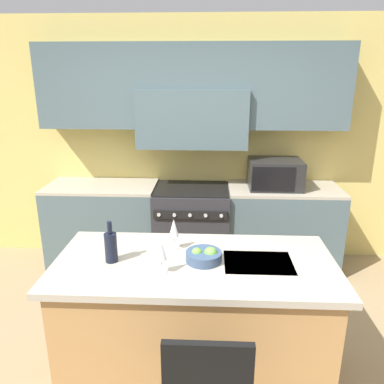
# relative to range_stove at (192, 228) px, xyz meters

# --- Properties ---
(back_cabinetry) EXTENTS (10.00, 0.46, 2.70)m
(back_cabinetry) POSITION_rel_range_stove_xyz_m (0.00, 0.27, 1.12)
(back_cabinetry) COLOR #DBC166
(back_cabinetry) RESTS_ON ground_plane
(back_counter) EXTENTS (3.19, 0.62, 0.94)m
(back_counter) POSITION_rel_range_stove_xyz_m (-0.00, 0.02, 0.01)
(back_counter) COLOR #4C6066
(back_counter) RESTS_ON ground_plane
(range_stove) EXTENTS (0.81, 0.70, 0.92)m
(range_stove) POSITION_rel_range_stove_xyz_m (0.00, 0.00, 0.00)
(range_stove) COLOR #2D2D33
(range_stove) RESTS_ON ground_plane
(microwave) EXTENTS (0.55, 0.43, 0.30)m
(microwave) POSITION_rel_range_stove_xyz_m (0.88, 0.02, 0.63)
(microwave) COLOR black
(microwave) RESTS_ON back_counter
(kitchen_island) EXTENTS (1.83, 0.86, 0.94)m
(kitchen_island) POSITION_rel_range_stove_xyz_m (0.10, -1.67, 0.01)
(kitchen_island) COLOR #B7844C
(kitchen_island) RESTS_ON ground_plane
(wine_bottle) EXTENTS (0.08, 0.08, 0.28)m
(wine_bottle) POSITION_rel_range_stove_xyz_m (-0.44, -1.70, 0.58)
(wine_bottle) COLOR black
(wine_bottle) RESTS_ON kitchen_island
(wine_glass_near) EXTENTS (0.07, 0.07, 0.22)m
(wine_glass_near) POSITION_rel_range_stove_xyz_m (-0.09, -1.83, 0.63)
(wine_glass_near) COLOR white
(wine_glass_near) RESTS_ON kitchen_island
(wine_glass_far) EXTENTS (0.07, 0.07, 0.22)m
(wine_glass_far) POSITION_rel_range_stove_xyz_m (-0.05, -1.50, 0.63)
(wine_glass_far) COLOR white
(wine_glass_far) RESTS_ON kitchen_island
(fruit_bowl) EXTENTS (0.23, 0.23, 0.10)m
(fruit_bowl) POSITION_rel_range_stove_xyz_m (0.16, -1.67, 0.52)
(fruit_bowl) COLOR #384C6B
(fruit_bowl) RESTS_ON kitchen_island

